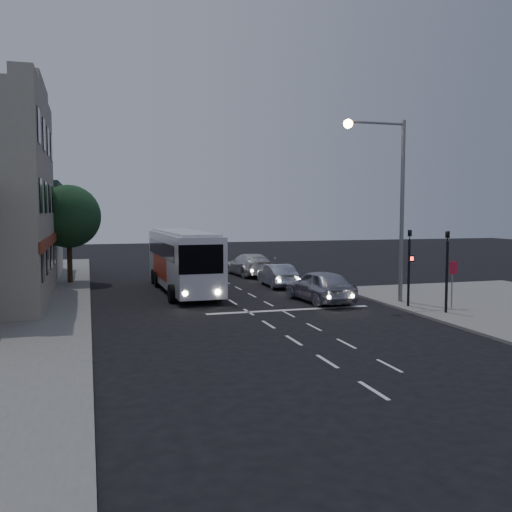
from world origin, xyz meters
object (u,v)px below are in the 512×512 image
object	(u,v)px
traffic_signal_main	(409,258)
tour_bus	(183,259)
car_sedan_b	(249,264)
traffic_signal_side	(447,261)
streetlight	(391,189)
car_suv	(320,286)
street_tree	(68,214)
regulatory_sign	(453,277)
car_sedan_a	(277,275)

from	to	relation	value
traffic_signal_main	tour_bus	bearing A→B (deg)	136.80
car_sedan_b	traffic_signal_side	size ratio (longest dim) A/B	1.34
car_sedan_b	streetlight	bearing A→B (deg)	98.36
traffic_signal_side	streetlight	world-z (taller)	streetlight
tour_bus	car_suv	bearing A→B (deg)	-44.83
car_sedan_b	streetlight	size ratio (longest dim) A/B	0.61
car_suv	traffic_signal_side	xyz separation A→B (m)	(4.00, -5.00, 1.58)
traffic_signal_main	street_tree	world-z (taller)	street_tree
traffic_signal_main	street_tree	size ratio (longest dim) A/B	0.66
tour_bus	car_suv	size ratio (longest dim) A/B	2.33
regulatory_sign	street_tree	bearing A→B (deg)	138.92
car_sedan_b	traffic_signal_main	xyz separation A→B (m)	(3.51, -15.64, 1.62)
car_sedan_b	tour_bus	bearing A→B (deg)	44.35
regulatory_sign	streetlight	bearing A→B (deg)	128.75
car_sedan_b	regulatory_sign	bearing A→B (deg)	102.84
traffic_signal_side	streetlight	xyz separation A→B (m)	(-0.96, 3.40, 3.31)
tour_bus	car_sedan_a	bearing A→B (deg)	3.46
street_tree	regulatory_sign	bearing A→B (deg)	-41.08
car_sedan_b	regulatory_sign	distance (m)	17.47
tour_bus	car_sedan_b	size ratio (longest dim) A/B	2.09
car_suv	regulatory_sign	bearing A→B (deg)	135.80
car_sedan_b	street_tree	bearing A→B (deg)	1.96
car_suv	car_sedan_b	world-z (taller)	car_suv
car_sedan_a	regulatory_sign	bearing A→B (deg)	118.78
car_suv	tour_bus	bearing A→B (deg)	-48.88
car_sedan_a	traffic_signal_side	bearing A→B (deg)	112.48
car_suv	car_sedan_a	bearing A→B (deg)	-93.66
traffic_signal_side	street_tree	distance (m)	23.24
regulatory_sign	traffic_signal_side	bearing A→B (deg)	-136.08
car_sedan_b	traffic_signal_side	world-z (taller)	traffic_signal_side
tour_bus	street_tree	bearing A→B (deg)	138.55
traffic_signal_side	traffic_signal_main	bearing A→B (deg)	109.49
car_sedan_a	car_sedan_b	world-z (taller)	car_sedan_b
street_tree	car_sedan_b	bearing A→B (deg)	6.47
car_suv	traffic_signal_side	size ratio (longest dim) A/B	1.20
car_sedan_a	traffic_signal_main	xyz separation A→B (m)	(3.48, -9.35, 1.72)
tour_bus	traffic_signal_main	distance (m)	12.95
car_suv	traffic_signal_main	xyz separation A→B (m)	(3.30, -3.02, 1.58)
tour_bus	car_sedan_b	distance (m)	9.08
tour_bus	regulatory_sign	world-z (taller)	tour_bus
car_sedan_a	car_sedan_b	distance (m)	6.30
traffic_signal_side	street_tree	size ratio (longest dim) A/B	0.66
tour_bus	regulatory_sign	xyz separation A→B (m)	(11.13, -9.87, -0.30)
tour_bus	street_tree	world-z (taller)	street_tree
tour_bus	street_tree	distance (m)	8.74
tour_bus	streetlight	size ratio (longest dim) A/B	1.28
traffic_signal_side	streetlight	size ratio (longest dim) A/B	0.46
tour_bus	traffic_signal_side	xyz separation A→B (m)	(10.13, -10.83, 0.52)
traffic_signal_side	streetlight	distance (m)	4.84
streetlight	street_tree	distance (m)	20.19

